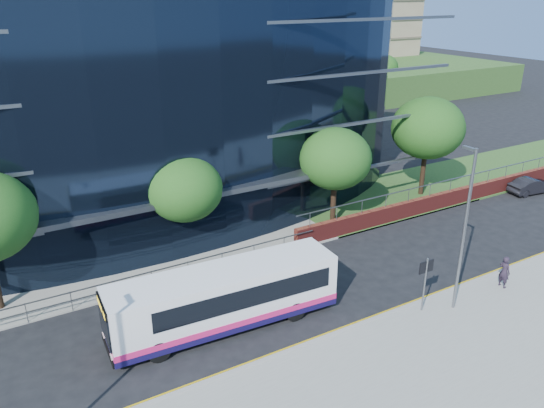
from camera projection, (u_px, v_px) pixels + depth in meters
ground at (326, 323)px, 24.75m from camera, size 200.00×200.00×0.00m
pavement_near at (401, 386)px, 20.72m from camera, size 80.00×8.00×0.15m
kerb at (339, 333)px, 23.92m from camera, size 80.00×0.25×0.16m
yellow_line_outer at (336, 332)px, 24.11m from camera, size 80.00×0.08×0.01m
yellow_line_inner at (334, 330)px, 24.23m from camera, size 80.00×0.08×0.01m
far_forecourt at (131, 258)px, 30.73m from camera, size 50.00×8.00×0.10m
grass_verge at (481, 174)px, 44.76m from camera, size 36.00×8.00×0.12m
glass_office at (106, 91)px, 36.56m from camera, size 44.00×23.10×16.00m
retaining_wall at (486, 189)px, 39.72m from camera, size 34.00×0.40×2.11m
guard_railings at (113, 286)px, 26.30m from camera, size 24.00×0.05×1.10m
apartment_block at (280, 13)px, 81.34m from camera, size 60.00×42.00×30.00m
street_sign at (426, 273)px, 24.78m from camera, size 0.85×0.09×2.80m
tree_far_b at (184, 189)px, 29.37m from camera, size 4.29×4.29×6.05m
tree_far_c at (335, 159)px, 33.53m from camera, size 4.62×4.62×6.51m
tree_far_d at (428, 128)px, 38.29m from camera, size 5.28×5.28×7.44m
tree_dist_e at (296, 75)px, 66.29m from camera, size 4.62×4.62×6.51m
tree_dist_f at (383, 67)px, 75.50m from camera, size 4.29×4.29×6.05m
streetlight_east at (465, 227)px, 24.15m from camera, size 0.15×0.77×8.00m
city_bus at (227, 297)px, 24.06m from camera, size 10.75×3.01×2.88m
parked_car at (531, 186)px, 40.36m from camera, size 3.84×1.76×1.22m
pedestrian at (504, 272)px, 27.22m from camera, size 0.43×0.64×1.73m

